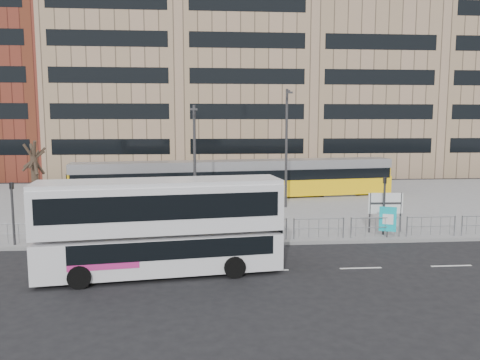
{
  "coord_description": "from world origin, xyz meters",
  "views": [
    {
      "loc": [
        -0.61,
        -22.73,
        6.18
      ],
      "look_at": [
        1.65,
        6.0,
        2.56
      ],
      "focal_mm": 35.0,
      "sensor_mm": 36.0,
      "label": 1
    }
  ],
  "objects": [
    {
      "name": "ad_panel",
      "position": [
        8.95,
        0.51,
        1.1
      ],
      "size": [
        0.83,
        0.38,
        1.62
      ],
      "rotation": [
        0.0,
        0.0,
        -0.38
      ],
      "color": "#2D2D30",
      "rests_on": "plaza"
    },
    {
      "name": "plaza",
      "position": [
        0.0,
        12.0,
        0.07
      ],
      "size": [
        64.0,
        24.0,
        0.15
      ],
      "primitive_type": "cube",
      "color": "gray",
      "rests_on": "ground"
    },
    {
      "name": "lamp_post_west",
      "position": [
        -1.17,
        7.06,
        4.05
      ],
      "size": [
        0.45,
        1.04,
        7.07
      ],
      "color": "#2D2D30",
      "rests_on": "plaza"
    },
    {
      "name": "road_markings",
      "position": [
        1.0,
        -4.0,
        0.01
      ],
      "size": [
        62.0,
        0.12,
        0.01
      ],
      "primitive_type": "cube",
      "color": "white",
      "rests_on": "ground"
    },
    {
      "name": "double_decker_bus",
      "position": [
        -2.34,
        -4.06,
        2.09
      ],
      "size": [
        9.86,
        3.46,
        3.86
      ],
      "rotation": [
        0.0,
        0.0,
        0.13
      ],
      "color": "silver",
      "rests_on": "ground"
    },
    {
      "name": "ground",
      "position": [
        0.0,
        0.0,
        0.0
      ],
      "size": [
        120.0,
        120.0,
        0.0
      ],
      "primitive_type": "plane",
      "color": "black",
      "rests_on": "ground"
    },
    {
      "name": "bare_tree",
      "position": [
        -11.59,
        8.51,
        5.06
      ],
      "size": [
        3.88,
        3.88,
        6.69
      ],
      "color": "black",
      "rests_on": "plaza"
    },
    {
      "name": "station_sign",
      "position": [
        9.26,
        1.63,
        1.66
      ],
      "size": [
        1.9,
        0.15,
        2.18
      ],
      "rotation": [
        0.0,
        0.0,
        -0.03
      ],
      "color": "#2D2D30",
      "rests_on": "plaza"
    },
    {
      "name": "kerb",
      "position": [
        0.0,
        0.05,
        0.07
      ],
      "size": [
        64.0,
        0.25,
        0.17
      ],
      "primitive_type": "cube",
      "color": "gray",
      "rests_on": "ground"
    },
    {
      "name": "traffic_light_west",
      "position": [
        -9.92,
        0.5,
        2.12
      ],
      "size": [
        0.23,
        0.25,
        3.1
      ],
      "rotation": [
        0.0,
        0.0,
        -0.39
      ],
      "color": "#2D2D30",
      "rests_on": "plaza"
    },
    {
      "name": "tram",
      "position": [
        2.11,
        13.78,
        1.65
      ],
      "size": [
        25.41,
        5.78,
        2.98
      ],
      "rotation": [
        0.0,
        0.0,
        0.13
      ],
      "color": "yellow",
      "rests_on": "plaza"
    },
    {
      "name": "pedestrian_barrier",
      "position": [
        2.0,
        0.5,
        0.98
      ],
      "size": [
        32.07,
        0.07,
        1.1
      ],
      "color": "#989BA1",
      "rests_on": "plaza"
    },
    {
      "name": "pedestrian",
      "position": [
        -3.21,
        3.61,
        0.97
      ],
      "size": [
        0.53,
        0.68,
        1.65
      ],
      "primitive_type": "imported",
      "rotation": [
        0.0,
        0.0,
        1.33
      ],
      "color": "black",
      "rests_on": "plaza"
    },
    {
      "name": "lamp_post_east",
      "position": [
        5.17,
        9.46,
        4.65
      ],
      "size": [
        0.45,
        1.04,
        8.25
      ],
      "color": "#2D2D30",
      "rests_on": "plaza"
    },
    {
      "name": "building_row",
      "position": [
        1.55,
        34.27,
        12.91
      ],
      "size": [
        70.4,
        18.4,
        31.2
      ],
      "color": "maroon",
      "rests_on": "ground"
    },
    {
      "name": "traffic_light_east",
      "position": [
        8.96,
        1.11,
        2.12
      ],
      "size": [
        0.17,
        0.21,
        3.1
      ],
      "rotation": [
        0.0,
        0.0,
        0.06
      ],
      "color": "#2D2D30",
      "rests_on": "plaza"
    }
  ]
}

